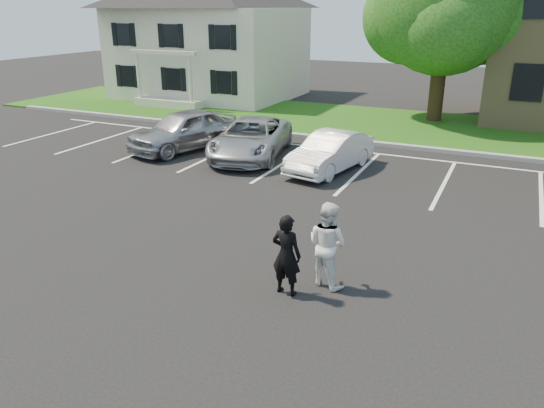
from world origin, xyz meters
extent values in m
plane|color=black|center=(0.00, 0.00, 0.00)|extent=(90.00, 90.00, 0.00)
cube|color=gray|center=(0.00, 12.00, 0.07)|extent=(40.00, 0.30, 0.15)
cube|color=#244A0D|center=(0.00, 16.00, 0.04)|extent=(44.00, 8.00, 0.08)
cube|color=silver|center=(-14.00, 8.00, 0.01)|extent=(0.12, 5.20, 0.01)
cube|color=silver|center=(-11.20, 8.00, 0.01)|extent=(0.12, 5.20, 0.01)
cube|color=silver|center=(-8.40, 8.00, 0.01)|extent=(0.12, 5.20, 0.01)
cube|color=silver|center=(-5.60, 8.00, 0.01)|extent=(0.12, 5.20, 0.01)
cube|color=silver|center=(-2.80, 8.00, 0.01)|extent=(0.12, 5.20, 0.01)
cube|color=silver|center=(0.00, 8.00, 0.01)|extent=(0.12, 5.20, 0.01)
cube|color=silver|center=(2.80, 8.00, 0.01)|extent=(0.12, 5.20, 0.01)
cube|color=silver|center=(5.60, 8.00, 0.01)|extent=(0.12, 5.20, 0.01)
cube|color=silver|center=(1.40, 10.70, 0.01)|extent=(34.00, 0.12, 0.01)
cube|color=beige|center=(-13.00, 20.00, 2.60)|extent=(10.00, 8.00, 5.20)
cube|color=beige|center=(-13.00, 15.70, 0.25)|extent=(4.00, 1.60, 0.50)
cylinder|color=beige|center=(-14.70, 15.10, 1.35)|extent=(0.18, 0.18, 2.70)
cylinder|color=beige|center=(-11.30, 15.10, 1.35)|extent=(0.18, 0.18, 2.70)
cube|color=beige|center=(-13.00, 15.10, 3.00)|extent=(4.20, 0.25, 0.20)
cube|color=black|center=(-13.00, 15.98, 1.50)|extent=(0.90, 0.06, 1.20)
cube|color=black|center=(-13.00, 15.98, 3.80)|extent=(0.90, 0.06, 1.20)
cube|color=black|center=(-13.65, 15.98, 1.50)|extent=(0.32, 0.05, 1.25)
cube|color=black|center=(-12.35, 15.98, 1.50)|extent=(0.32, 0.05, 1.25)
cube|color=black|center=(4.80, 16.97, 2.20)|extent=(1.30, 0.06, 1.60)
cylinder|color=black|center=(0.91, 17.81, 1.60)|extent=(0.70, 0.70, 3.20)
sphere|color=#0D4B0B|center=(0.91, 17.81, 5.50)|extent=(6.60, 6.60, 6.60)
sphere|color=#0D4B0B|center=(2.51, 18.51, 5.00)|extent=(4.60, 4.60, 4.60)
sphere|color=#0D4B0B|center=(-0.79, 18.21, 4.80)|extent=(4.40, 4.40, 4.40)
sphere|color=#0D4B0B|center=(1.31, 16.31, 4.60)|extent=(4.00, 4.00, 4.00)
imported|color=black|center=(0.95, -0.39, 0.83)|extent=(0.62, 0.42, 1.65)
imported|color=white|center=(1.54, 0.29, 0.88)|extent=(1.03, 0.91, 1.77)
imported|color=#A5A5A9|center=(-7.11, 8.14, 0.79)|extent=(3.12, 4.95, 1.57)
imported|color=#A6A7AD|center=(-4.28, 8.35, 0.70)|extent=(3.32, 5.41, 1.40)
imported|color=white|center=(-1.00, 7.85, 0.65)|extent=(2.09, 4.13, 1.30)
camera|label=1|loc=(4.58, -8.85, 5.32)|focal=35.00mm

